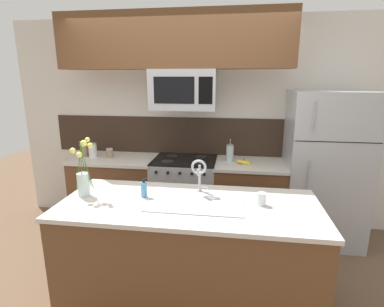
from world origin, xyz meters
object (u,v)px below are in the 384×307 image
Objects in this scene: stove_range at (185,195)px; sink_faucet at (199,171)px; storage_jar_medium at (93,150)px; dish_soap_bottle at (144,189)px; flower_vase at (83,179)px; french_press at (230,153)px; refrigerator at (324,168)px; microwave at (184,90)px; storage_jar_short at (110,153)px; banana_bunch at (244,162)px; drinking_glass at (262,199)px; storage_jar_tall at (84,149)px.

stove_range is 1.25m from sink_faucet.
storage_jar_medium is 1.55m from dish_soap_bottle.
french_press is at bearing 47.19° from flower_vase.
refrigerator reaches higher than storage_jar_medium.
microwave is 1.40m from dish_soap_bottle.
microwave reaches higher than storage_jar_short.
sink_faucet is at bearing -141.41° from refrigerator.
storage_jar_medium is 0.94× the size of banana_bunch.
french_press reaches higher than dish_soap_bottle.
french_press reaches higher than drinking_glass.
microwave is 2.43× the size of sink_faucet.
banana_bunch is at bearing -3.15° from microwave.
microwave is 1.50m from storage_jar_tall.
refrigerator is 9.76× the size of storage_jar_medium.
microwave is 4.02× the size of storage_jar_tall.
storage_jar_tall is 1.64× the size of storage_jar_short.
storage_jar_tall is (-1.30, 0.04, -0.75)m from microwave.
refrigerator reaches higher than dish_soap_bottle.
drinking_glass is at bearing -55.41° from microwave.
stove_range is 1.28m from storage_jar_medium.
banana_bunch is 1.80m from flower_vase.
banana_bunch is at bearing -2.13° from storage_jar_tall.
storage_jar_medium reaches higher than drinking_glass.
french_press is at bearing 1.40° from storage_jar_tall.
storage_jar_tall reaches higher than banana_bunch.
storage_jar_medium is 0.58× the size of sink_faucet.
french_press is at bearing 2.04° from storage_jar_short.
stove_range is 1.08m from storage_jar_short.
stove_range is 1.54m from drinking_glass.
refrigerator is 2.79m from storage_jar_medium.
microwave reaches higher than refrigerator.
sink_faucet is (-0.41, -0.97, 0.18)m from banana_bunch.
drinking_glass is 1.47m from flower_vase.
dish_soap_bottle is 0.96m from drinking_glass.
flower_vase reaches higher than dish_soap_bottle.
storage_jar_tall is at bearing 164.49° from storage_jar_medium.
french_press reaches higher than storage_jar_tall.
dish_soap_bottle is at bearing -97.02° from microwave.
flower_vase is at bearing -174.95° from dish_soap_bottle.
storage_jar_short is at bearing 179.60° from stove_range.
banana_bunch is (0.71, -0.04, -0.82)m from microwave.
storage_jar_medium is 1.58× the size of storage_jar_short.
storage_jar_tall reaches higher than storage_jar_medium.
storage_jar_medium is (-2.79, -0.04, 0.13)m from refrigerator.
drinking_glass is (0.52, -0.18, -0.15)m from sink_faucet.
sink_faucet is (0.30, -1.01, -0.64)m from microwave.
refrigerator is 1.09m from french_press.
drinking_glass is at bearing -29.99° from storage_jar_tall.
refrigerator is 9.43× the size of storage_jar_tall.
storage_jar_medium is at bearing 149.14° from drinking_glass.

